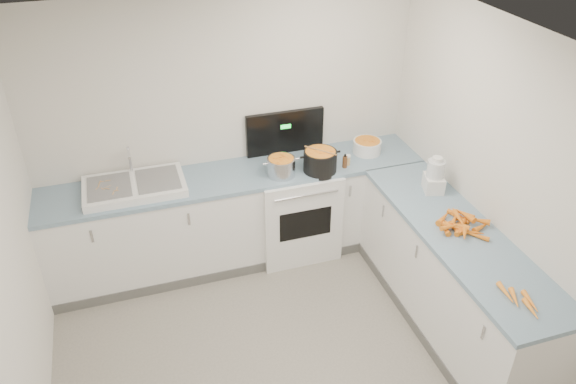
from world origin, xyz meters
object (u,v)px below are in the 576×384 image
object	(u,v)px
sink	(134,186)
extract_bottle	(345,162)
mixing_bowl	(367,147)
black_pot	(320,162)
food_processor	(435,176)
stove	(294,207)
spice_jar	(348,161)
steel_pot	(281,168)

from	to	relation	value
sink	extract_bottle	world-z (taller)	sink
mixing_bowl	black_pot	bearing A→B (deg)	-161.04
black_pot	extract_bottle	bearing A→B (deg)	-3.20
mixing_bowl	food_processor	size ratio (longest dim) A/B	0.84
stove	extract_bottle	bearing A→B (deg)	-21.52
black_pot	spice_jar	xyz separation A→B (m)	(0.28, 0.02, -0.05)
sink	black_pot	xyz separation A→B (m)	(1.64, -0.17, 0.05)
extract_bottle	steel_pot	bearing A→B (deg)	175.47
mixing_bowl	spice_jar	xyz separation A→B (m)	(-0.27, -0.17, -0.02)
stove	sink	distance (m)	1.54
spice_jar	food_processor	world-z (taller)	food_processor
sink	steel_pot	bearing A→B (deg)	-6.17
steel_pot	spice_jar	world-z (taller)	steel_pot
sink	food_processor	bearing A→B (deg)	-17.86
sink	spice_jar	size ratio (longest dim) A/B	10.39
stove	food_processor	distance (m)	1.40
extract_bottle	food_processor	world-z (taller)	food_processor
steel_pot	spice_jar	size ratio (longest dim) A/B	3.10
sink	mixing_bowl	distance (m)	2.20
spice_jar	food_processor	bearing A→B (deg)	-50.71
stove	mixing_bowl	world-z (taller)	stove
stove	food_processor	bearing A→B (deg)	-37.69
sink	food_processor	distance (m)	2.58
sink	mixing_bowl	bearing A→B (deg)	0.47
black_pot	mixing_bowl	distance (m)	0.59
extract_bottle	food_processor	xyz separation A→B (m)	(0.57, -0.60, 0.08)
black_pot	extract_bottle	xyz separation A→B (m)	(0.24, -0.01, -0.03)
stove	sink	bearing A→B (deg)	179.38
spice_jar	mixing_bowl	bearing A→B (deg)	31.46
steel_pot	food_processor	world-z (taller)	food_processor
spice_jar	food_processor	xyz separation A→B (m)	(0.53, -0.64, 0.10)
extract_bottle	sink	bearing A→B (deg)	174.35
steel_pot	mixing_bowl	xyz separation A→B (m)	(0.92, 0.16, -0.01)
mixing_bowl	food_processor	world-z (taller)	food_processor
sink	steel_pot	world-z (taller)	sink
steel_pot	food_processor	bearing A→B (deg)	-29.13
mixing_bowl	food_processor	xyz separation A→B (m)	(0.25, -0.81, 0.08)
extract_bottle	spice_jar	bearing A→B (deg)	40.41
stove	steel_pot	bearing A→B (deg)	-143.51
black_pot	extract_bottle	size ratio (longest dim) A/B	2.73
sink	steel_pot	distance (m)	1.29
black_pot	sink	bearing A→B (deg)	173.99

